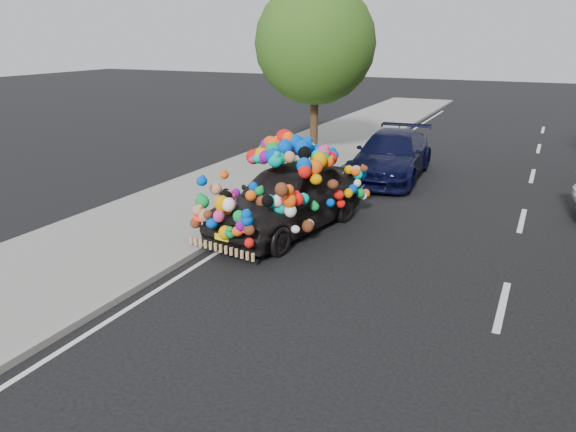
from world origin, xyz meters
name	(u,v)px	position (x,y,z in m)	size (l,w,h in m)	color
ground	(305,270)	(0.00, 0.00, 0.00)	(100.00, 100.00, 0.00)	black
sidewalk	(129,234)	(-4.30, 0.00, 0.06)	(4.00, 60.00, 0.12)	gray
kerb	(202,248)	(-2.35, 0.00, 0.07)	(0.15, 60.00, 0.13)	gray
lane_markings	(502,306)	(3.60, 0.00, 0.01)	(6.00, 50.00, 0.01)	silver
tree_near_sidewalk	(315,44)	(-3.80, 9.50, 4.02)	(4.20, 4.20, 6.13)	#332114
plush_art_car	(288,182)	(-1.31, 2.00, 1.13)	(2.96, 5.04, 2.19)	black
navy_sedan	(391,155)	(-0.48, 7.88, 0.72)	(2.01, 4.94, 1.43)	black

